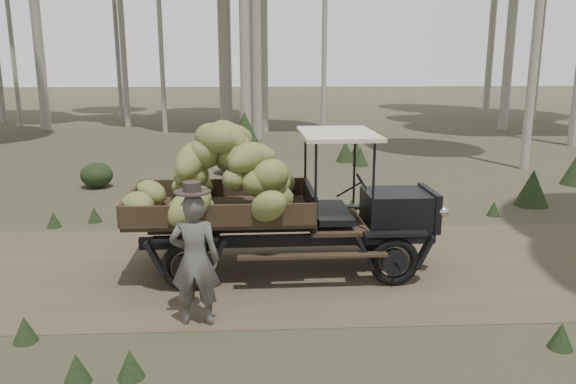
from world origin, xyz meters
name	(u,v)px	position (x,y,z in m)	size (l,w,h in m)	color
ground	(220,269)	(0.00, 0.00, 0.00)	(120.00, 120.00, 0.00)	#473D2B
dirt_track	(220,268)	(0.00, 0.00, 0.00)	(70.00, 4.00, 0.01)	brown
banana_truck	(250,184)	(0.47, -0.14, 1.32)	(4.65, 2.37, 2.29)	black
farmer	(195,258)	(-0.15, -1.78, 0.81)	(0.59, 0.44, 1.71)	#504E49
undergrowth	(320,241)	(1.44, -0.39, 0.54)	(23.92, 24.15, 1.39)	#233319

